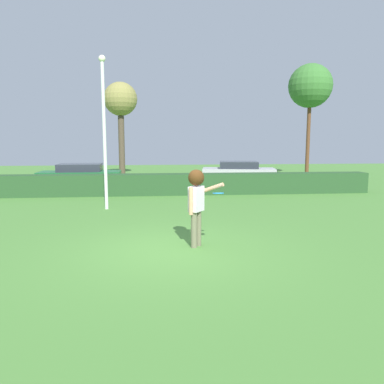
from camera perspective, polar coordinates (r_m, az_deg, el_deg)
ground_plane at (r=8.50m, az=-3.07°, el=-8.90°), size 60.00×60.00×0.00m
person at (r=8.51m, az=0.70°, el=-0.72°), size 0.84×0.47×1.81m
frisbee at (r=8.23m, az=4.05°, el=-0.17°), size 0.25×0.25×0.05m
lamppost at (r=13.58m, az=-13.37°, el=9.97°), size 0.24×0.24×5.37m
hedge_row at (r=17.02m, az=-4.37°, el=1.19°), size 19.22×0.90×0.95m
parked_car_green at (r=20.51m, az=-16.80°, el=2.62°), size 4.26×1.94×1.25m
parked_car_silver at (r=22.00m, az=7.17°, el=3.23°), size 4.43×2.38×1.25m
oak_tree at (r=25.84m, az=-10.94°, el=13.48°), size 2.22×2.22×6.33m
birch_tree at (r=26.63m, az=17.74°, el=15.20°), size 2.87×2.87×7.49m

